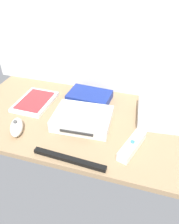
{
  "coord_description": "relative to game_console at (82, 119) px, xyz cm",
  "views": [
    {
      "loc": [
        20.29,
        -65.97,
        53.82
      ],
      "look_at": [
        0.0,
        0.0,
        4.0
      ],
      "focal_mm": 36.44,
      "sensor_mm": 36.0,
      "label": 1
    }
  ],
  "objects": [
    {
      "name": "game_console",
      "position": [
        0.0,
        0.0,
        0.0
      ],
      "size": [
        21.95,
        17.48,
        4.4
      ],
      "rotation": [
        0.0,
        0.0,
        0.06
      ],
      "color": "white",
      "rests_on": "ground_plane"
    },
    {
      "name": "remote_wand",
      "position": [
        19.81,
        -8.1,
        -0.69
      ],
      "size": [
        7.79,
        15.2,
        3.4
      ],
      "rotation": [
        0.0,
        0.0,
        -0.3
      ],
      "color": "white",
      "rests_on": "ground_plane"
    },
    {
      "name": "game_case",
      "position": [
        -23.77,
        7.19,
        -1.44
      ],
      "size": [
        13.95,
        19.25,
        1.56
      ],
      "rotation": [
        0.0,
        0.0,
        -0.02
      ],
      "color": "white",
      "rests_on": "ground_plane"
    },
    {
      "name": "network_router",
      "position": [
        -2.28,
        16.46,
        -0.5
      ],
      "size": [
        18.65,
        13.11,
        3.4
      ],
      "rotation": [
        0.0,
        0.0,
        -0.06
      ],
      "color": "navy",
      "rests_on": "ground_plane"
    },
    {
      "name": "sensor_bar",
      "position": [
        2.03,
        -19.01,
        -1.5
      ],
      "size": [
        24.06,
        2.95,
        1.4
      ],
      "primitive_type": "cube",
      "rotation": [
        0.0,
        0.0,
        -0.05
      ],
      "color": "black",
      "rests_on": "ground_plane"
    },
    {
      "name": "ground_plane",
      "position": [
        2.01,
        2.45,
        -3.2
      ],
      "size": [
        100.0,
        48.0,
        2.0
      ],
      "primitive_type": "cube",
      "color": "#9E7F5B",
      "rests_on": "ground"
    },
    {
      "name": "back_wall",
      "position": [
        2.01,
        27.05,
        29.8
      ],
      "size": [
        110.0,
        1.2,
        64.0
      ],
      "primitive_type": "cube",
      "color": "silver",
      "rests_on": "ground"
    },
    {
      "name": "mini_computer",
      "position": [
        27.7,
        11.05,
        0.44
      ],
      "size": [
        18.69,
        18.69,
        5.3
      ],
      "rotation": [
        0.0,
        0.0,
        0.1
      ],
      "color": "silver",
      "rests_on": "ground_plane"
    },
    {
      "name": "remote_nunchuk",
      "position": [
        -21.04,
        -11.37,
        -0.16
      ],
      "size": [
        8.39,
        10.91,
        5.1
      ],
      "rotation": [
        0.0,
        0.0,
        0.46
      ],
      "color": "white",
      "rests_on": "ground_plane"
    },
    {
      "name": "remote_classic_pad",
      "position": [
        0.75,
        -0.29,
        3.21
      ],
      "size": [
        14.48,
        8.15,
        2.4
      ],
      "rotation": [
        0.0,
        0.0,
        0.01
      ],
      "color": "white",
      "rests_on": "game_console"
    }
  ]
}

